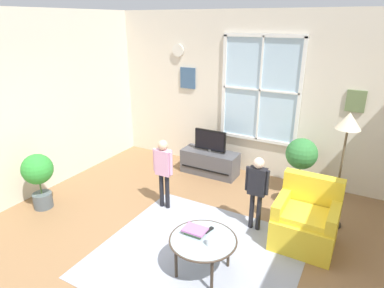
{
  "coord_description": "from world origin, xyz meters",
  "views": [
    {
      "loc": [
        1.86,
        -2.94,
        2.77
      ],
      "look_at": [
        -0.19,
        0.77,
        1.18
      ],
      "focal_mm": 31.03,
      "sensor_mm": 36.0,
      "label": 1
    }
  ],
  "objects": [
    {
      "name": "person_pink_shirt",
      "position": [
        -0.72,
        0.83,
        0.7
      ],
      "size": [
        0.34,
        0.15,
        1.12
      ],
      "color": "black",
      "rests_on": "ground_plane"
    },
    {
      "name": "area_rug",
      "position": [
        0.28,
        0.08,
        0.0
      ],
      "size": [
        2.42,
        2.25,
        0.01
      ],
      "primitive_type": "cube",
      "color": "#999EAD",
      "rests_on": "ground_plane"
    },
    {
      "name": "floor_lamp",
      "position": [
        1.65,
        1.59,
        1.39
      ],
      "size": [
        0.32,
        0.32,
        1.67
      ],
      "color": "black",
      "rests_on": "ground_plane"
    },
    {
      "name": "side_wall_left",
      "position": [
        -2.89,
        0.0,
        1.47
      ],
      "size": [
        0.12,
        5.45,
        2.94
      ],
      "color": "beige",
      "rests_on": "ground_plane"
    },
    {
      "name": "coffee_table",
      "position": [
        0.46,
        -0.15,
        0.42
      ],
      "size": [
        0.78,
        0.78,
        0.46
      ],
      "color": "#99B2B7",
      "rests_on": "ground_plane"
    },
    {
      "name": "potted_plant_by_window",
      "position": [
        1.01,
        2.26,
        0.62
      ],
      "size": [
        0.51,
        0.51,
        0.99
      ],
      "color": "silver",
      "rests_on": "ground_plane"
    },
    {
      "name": "armchair",
      "position": [
        1.38,
        0.98,
        0.33
      ],
      "size": [
        0.76,
        0.74,
        0.87
      ],
      "color": "yellow",
      "rests_on": "ground_plane"
    },
    {
      "name": "remote_near_books",
      "position": [
        0.45,
        0.02,
        0.46
      ],
      "size": [
        0.07,
        0.15,
        0.02
      ],
      "primitive_type": "cube",
      "rotation": [
        0.0,
        0.0,
        -0.23
      ],
      "color": "black",
      "rests_on": "coffee_table"
    },
    {
      "name": "ground_plane",
      "position": [
        0.0,
        0.0,
        -0.01
      ],
      "size": [
        6.26,
        6.05,
        0.02
      ],
      "primitive_type": "cube",
      "color": "olive"
    },
    {
      "name": "cup",
      "position": [
        0.57,
        -0.21,
        0.5
      ],
      "size": [
        0.08,
        0.08,
        0.09
      ],
      "primitive_type": "cylinder",
      "color": "white",
      "rests_on": "coffee_table"
    },
    {
      "name": "tv_stand",
      "position": [
        -0.63,
        2.27,
        0.23
      ],
      "size": [
        1.07,
        0.44,
        0.45
      ],
      "color": "#4C4C51",
      "rests_on": "ground_plane"
    },
    {
      "name": "television",
      "position": [
        -0.63,
        2.27,
        0.67
      ],
      "size": [
        0.61,
        0.08,
        0.42
      ],
      "color": "#4C4C4C",
      "rests_on": "tv_stand"
    },
    {
      "name": "book_stack",
      "position": [
        0.33,
        -0.1,
        0.49
      ],
      "size": [
        0.27,
        0.19,
        0.06
      ],
      "color": "#5E9757",
      "rests_on": "coffee_table"
    },
    {
      "name": "back_wall",
      "position": [
        0.0,
        2.78,
        1.48
      ],
      "size": [
        5.66,
        0.17,
        2.94
      ],
      "color": "beige",
      "rests_on": "ground_plane"
    },
    {
      "name": "person_black_shirt",
      "position": [
        0.7,
        0.96,
        0.68
      ],
      "size": [
        0.33,
        0.15,
        1.08
      ],
      "color": "black",
      "rests_on": "ground_plane"
    },
    {
      "name": "potted_plant_corner",
      "position": [
        -2.38,
        -0.09,
        0.57
      ],
      "size": [
        0.46,
        0.46,
        0.89
      ],
      "color": "#4C565B",
      "rests_on": "ground_plane"
    }
  ]
}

